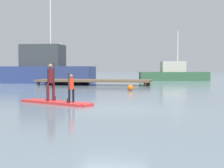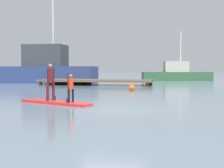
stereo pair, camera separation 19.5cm
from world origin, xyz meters
name	(u,v)px [view 1 (the left image)]	position (x,y,z in m)	size (l,w,h in m)	color
ground_plane	(111,108)	(0.00, 0.00, 0.00)	(240.00, 240.00, 0.00)	slate
paddleboard_near	(56,102)	(-2.63, 1.15, 0.05)	(3.60, 2.18, 0.10)	red
paddler_adult	(51,80)	(-2.93, 1.30, 1.00)	(0.37, 0.47, 1.62)	#4C1419
paddler_child_solo	(71,87)	(-1.83, 0.78, 0.74)	(0.26, 0.37, 1.19)	black
fishing_boat_white_large	(40,69)	(-11.56, 19.09, 1.37)	(11.29, 3.94, 8.50)	navy
fishing_boat_green_midground	(173,74)	(1.51, 28.23, 0.80)	(8.50, 4.42, 5.93)	#2D5638
trawler_grey_distant	(58,73)	(-14.55, 31.72, 0.81)	(6.94, 3.30, 5.09)	silver
floating_dock	(94,81)	(-5.13, 16.29, 0.40)	(10.07, 3.13, 0.49)	brown
mooring_buoy_mid	(130,88)	(-0.83, 9.74, 0.20)	(0.40, 0.40, 0.40)	orange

